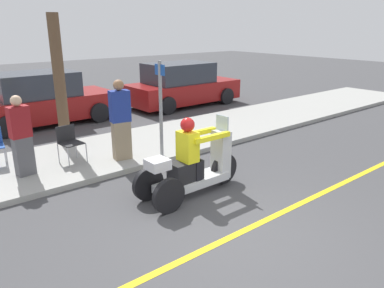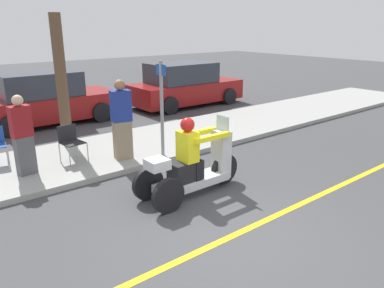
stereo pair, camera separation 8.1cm
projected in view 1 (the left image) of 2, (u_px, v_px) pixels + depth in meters
name	position (u px, v px, depth m)	size (l,w,h in m)	color
ground_plane	(232.00, 237.00, 5.68)	(60.00, 60.00, 0.00)	#424244
lane_stripe	(253.00, 226.00, 5.96)	(24.00, 0.12, 0.01)	gold
sidewalk_strip	(97.00, 155.00, 9.05)	(28.00, 2.80, 0.12)	#9E9E99
motorcycle_trike	(192.00, 167.00, 6.94)	(2.22, 0.73, 1.51)	black
spectator_near_curb	(121.00, 122.00, 8.38)	(0.47, 0.33, 1.82)	gray
spectator_far_back	(21.00, 137.00, 7.49)	(0.42, 0.28, 1.65)	#515156
folding_chair_set_back	(69.00, 140.00, 8.30)	(0.52, 0.52, 0.82)	#A5A8AD
parked_car_lot_right	(43.00, 100.00, 11.94)	(4.29, 2.11, 1.66)	maroon
parked_car_lot_far	(182.00, 86.00, 14.71)	(4.48, 2.12, 1.67)	maroon
tree_trunk	(59.00, 81.00, 9.25)	(0.28, 0.28, 3.23)	brown
street_sign	(161.00, 105.00, 8.49)	(0.08, 0.36, 2.20)	gray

